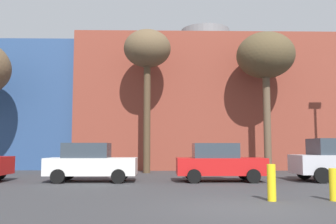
{
  "coord_description": "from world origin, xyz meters",
  "views": [
    {
      "loc": [
        -2.18,
        -9.23,
        1.51
      ],
      "look_at": [
        -1.77,
        10.77,
        3.39
      ],
      "focal_mm": 39.83,
      "sensor_mm": 36.0,
      "label": 1
    }
  ],
  "objects_px": {
    "parked_car_1": "(91,162)",
    "bare_tree_0": "(266,57)",
    "parked_car_2": "(219,162)",
    "bollard_yellow_1": "(272,183)",
    "bare_tree_2": "(147,52)",
    "bollard_yellow_0": "(334,185)"
  },
  "relations": [
    {
      "from": "bare_tree_0",
      "to": "bare_tree_2",
      "type": "distance_m",
      "value": 7.1
    },
    {
      "from": "bare_tree_0",
      "to": "bollard_yellow_1",
      "type": "bearing_deg",
      "value": -105.75
    },
    {
      "from": "parked_car_2",
      "to": "bollard_yellow_1",
      "type": "distance_m",
      "value": 5.99
    },
    {
      "from": "parked_car_2",
      "to": "parked_car_1",
      "type": "bearing_deg",
      "value": -180.0
    },
    {
      "from": "bollard_yellow_0",
      "to": "bare_tree_2",
      "type": "bearing_deg",
      "value": 116.72
    },
    {
      "from": "parked_car_1",
      "to": "bare_tree_0",
      "type": "height_order",
      "value": "bare_tree_0"
    },
    {
      "from": "parked_car_1",
      "to": "bare_tree_2",
      "type": "height_order",
      "value": "bare_tree_2"
    },
    {
      "from": "parked_car_2",
      "to": "bare_tree_0",
      "type": "xyz_separation_m",
      "value": [
        3.72,
        5.34,
        6.03
      ]
    },
    {
      "from": "parked_car_2",
      "to": "bollard_yellow_1",
      "type": "bearing_deg",
      "value": -84.86
    },
    {
      "from": "bollard_yellow_0",
      "to": "bollard_yellow_1",
      "type": "xyz_separation_m",
      "value": [
        -1.76,
        -0.01,
        0.06
      ]
    },
    {
      "from": "parked_car_2",
      "to": "bare_tree_2",
      "type": "bearing_deg",
      "value": 122.37
    },
    {
      "from": "bare_tree_0",
      "to": "bare_tree_2",
      "type": "relative_size",
      "value": 0.99
    },
    {
      "from": "bollard_yellow_0",
      "to": "bare_tree_0",
      "type": "bearing_deg",
      "value": 82.82
    },
    {
      "from": "bare_tree_0",
      "to": "bare_tree_2",
      "type": "xyz_separation_m",
      "value": [
        -7.1,
        -0.01,
        0.26
      ]
    },
    {
      "from": "parked_car_2",
      "to": "bollard_yellow_1",
      "type": "height_order",
      "value": "parked_car_2"
    },
    {
      "from": "bare_tree_2",
      "to": "bollard_yellow_1",
      "type": "bearing_deg",
      "value": -70.88
    },
    {
      "from": "parked_car_1",
      "to": "bare_tree_0",
      "type": "distance_m",
      "value": 12.34
    },
    {
      "from": "bare_tree_0",
      "to": "bollard_yellow_0",
      "type": "height_order",
      "value": "bare_tree_0"
    },
    {
      "from": "parked_car_2",
      "to": "bollard_yellow_0",
      "type": "distance_m",
      "value": 6.39
    },
    {
      "from": "bare_tree_2",
      "to": "parked_car_2",
      "type": "bearing_deg",
      "value": -57.63
    },
    {
      "from": "parked_car_1",
      "to": "parked_car_2",
      "type": "height_order",
      "value": "parked_car_1"
    },
    {
      "from": "bare_tree_0",
      "to": "bare_tree_2",
      "type": "bearing_deg",
      "value": -179.88
    }
  ]
}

